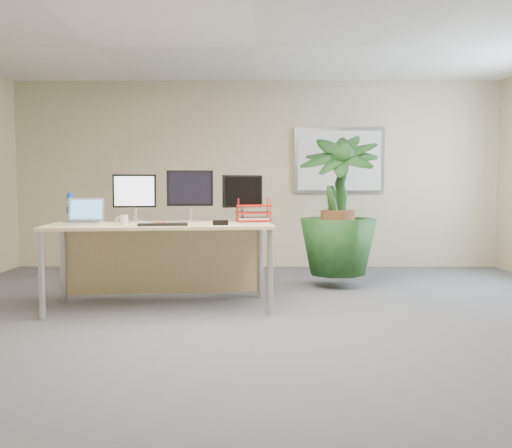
{
  "coord_description": "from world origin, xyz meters",
  "views": [
    {
      "loc": [
        0.03,
        -4.32,
        1.21
      ],
      "look_at": [
        0.01,
        0.35,
        0.88
      ],
      "focal_mm": 40.0,
      "sensor_mm": 36.0,
      "label": 1
    }
  ],
  "objects_px": {
    "desk": "(161,241)",
    "floor_plant": "(337,224)",
    "monitor_left": "(135,195)",
    "monitor_right": "(190,192)",
    "laptop": "(85,217)"
  },
  "relations": [
    {
      "from": "monitor_left",
      "to": "monitor_right",
      "type": "xyz_separation_m",
      "value": [
        0.56,
        0.06,
        0.02
      ]
    },
    {
      "from": "desk",
      "to": "monitor_left",
      "type": "xyz_separation_m",
      "value": [
        -0.3,
        0.16,
        0.46
      ]
    },
    {
      "from": "desk",
      "to": "monitor_right",
      "type": "distance_m",
      "value": 0.59
    },
    {
      "from": "monitor_left",
      "to": "laptop",
      "type": "distance_m",
      "value": 0.54
    },
    {
      "from": "monitor_left",
      "to": "floor_plant",
      "type": "bearing_deg",
      "value": 21.72
    },
    {
      "from": "desk",
      "to": "floor_plant",
      "type": "xyz_separation_m",
      "value": [
        1.89,
        1.03,
        0.1
      ]
    },
    {
      "from": "floor_plant",
      "to": "monitor_left",
      "type": "relative_size",
      "value": 3.1
    },
    {
      "from": "monitor_left",
      "to": "laptop",
      "type": "height_order",
      "value": "monitor_left"
    },
    {
      "from": "floor_plant",
      "to": "laptop",
      "type": "xyz_separation_m",
      "value": [
        -2.64,
        -1.08,
        0.14
      ]
    },
    {
      "from": "desk",
      "to": "monitor_right",
      "type": "relative_size",
      "value": 4.24
    },
    {
      "from": "floor_plant",
      "to": "monitor_left",
      "type": "xyz_separation_m",
      "value": [
        -2.19,
        -0.87,
        0.35
      ]
    },
    {
      "from": "desk",
      "to": "laptop",
      "type": "xyz_separation_m",
      "value": [
        -0.74,
        -0.06,
        0.24
      ]
    },
    {
      "from": "desk",
      "to": "floor_plant",
      "type": "relative_size",
      "value": 1.49
    },
    {
      "from": "floor_plant",
      "to": "desk",
      "type": "bearing_deg",
      "value": -151.52
    },
    {
      "from": "monitor_left",
      "to": "monitor_right",
      "type": "bearing_deg",
      "value": 6.3
    }
  ]
}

